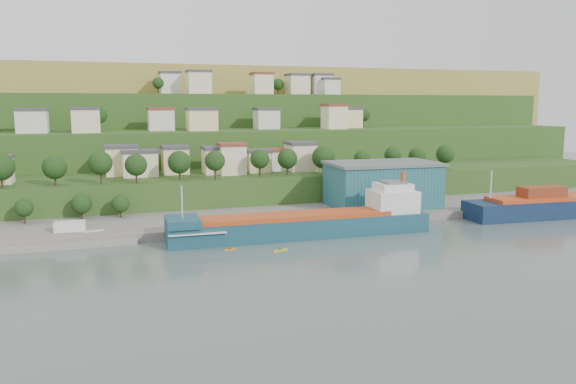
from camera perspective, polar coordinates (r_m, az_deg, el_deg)
name	(u,v)px	position (r m, az deg, el deg)	size (l,w,h in m)	color
ground	(304,246)	(125.07, 1.65, -5.52)	(500.00, 500.00, 0.00)	#455450
quay	(337,217)	(157.68, 4.98, -2.52)	(220.00, 26.00, 4.00)	slate
pebble_beach	(45,242)	(139.85, -23.49, -4.72)	(40.00, 18.00, 2.40)	slate
hillside	(189,166)	(287.14, -10.02, 2.58)	(360.00, 210.64, 96.00)	#284719
cargo_ship_near	(309,225)	(134.44, 2.17, -3.37)	(63.38, 11.73, 16.23)	#14394D
warehouse	(382,184)	(163.38, 9.56, 0.80)	(31.73, 20.22, 12.80)	#1E555B
caravan	(70,228)	(139.79, -21.27, -3.42)	(6.81, 2.84, 3.18)	silver
dinghy	(93,233)	(138.22, -19.15, -3.92)	(4.55, 1.70, 0.91)	silver
kayak_orange	(230,249)	(122.56, -5.91, -5.76)	(3.10, 1.47, 0.77)	orange
kayak_yellow	(280,250)	(121.17, -0.80, -5.87)	(3.54, 1.53, 0.88)	gold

